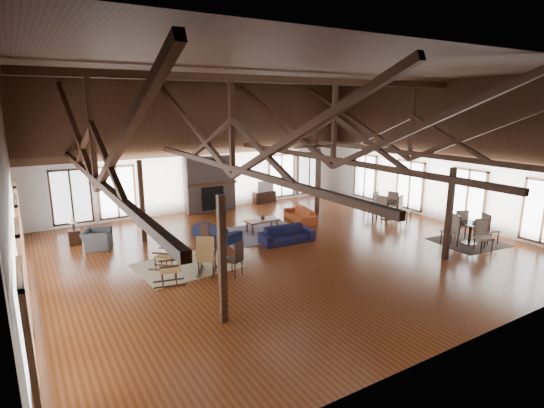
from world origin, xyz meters
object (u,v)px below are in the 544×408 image
sofa_orange (300,215)px  tv_console (264,197)px  cafe_table_near (470,230)px  coffee_table (262,221)px  cafe_table_far (387,206)px  sofa_navy_front (287,234)px  armchair (97,239)px  sofa_navy_left (217,231)px

sofa_orange → tv_console: size_ratio=1.65×
cafe_table_near → tv_console: (-3.05, 9.70, -0.25)m
sofa_orange → coffee_table: size_ratio=1.44×
sofa_orange → coffee_table: (-2.24, -0.56, 0.17)m
coffee_table → cafe_table_far: 5.93m
tv_console → cafe_table_near: bearing=-72.6°
sofa_orange → sofa_navy_front: bearing=-34.1°
tv_console → sofa_orange: bearing=-96.6°
sofa_navy_front → armchair: 6.80m
sofa_orange → cafe_table_far: size_ratio=0.90×
sofa_orange → armchair: bearing=-85.4°
cafe_table_near → tv_console: 10.17m
sofa_navy_front → coffee_table: bearing=99.6°
sofa_orange → cafe_table_far: (3.58, -1.66, 0.27)m
sofa_navy_front → cafe_table_far: cafe_table_far is taller
sofa_navy_left → coffee_table: 1.91m
sofa_orange → tv_console: bearing=-176.6°
sofa_navy_left → coffee_table: bearing=-113.2°
sofa_navy_front → sofa_orange: (2.09, 2.16, -0.01)m
sofa_navy_front → coffee_table: (-0.15, 1.60, 0.16)m
sofa_navy_left → coffee_table: size_ratio=1.46×
sofa_orange → cafe_table_near: (3.50, -5.81, 0.27)m
armchair → tv_console: bearing=-50.4°
cafe_table_far → sofa_navy_left: bearing=170.8°
armchair → cafe_table_near: cafe_table_near is taller
sofa_navy_front → tv_console: tv_console is taller
coffee_table → armchair: 6.13m
armchair → sofa_navy_left: bearing=-86.3°
sofa_navy_front → cafe_table_near: size_ratio=0.95×
coffee_table → armchair: (-5.99, 1.33, -0.11)m
cafe_table_near → tv_console: size_ratio=1.80×
sofa_navy_front → tv_console: 6.56m
sofa_navy_left → cafe_table_far: 7.82m
sofa_navy_front → cafe_table_far: 5.70m
sofa_orange → cafe_table_near: cafe_table_near is taller
armchair → cafe_table_far: 12.06m
sofa_navy_left → sofa_orange: (4.14, 0.42, -0.00)m
sofa_navy_left → cafe_table_near: size_ratio=0.93×
sofa_navy_front → cafe_table_far: bearing=9.5°
cafe_table_near → sofa_navy_left: bearing=144.8°
cafe_table_far → tv_console: 6.38m
armchair → tv_console: size_ratio=0.88×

